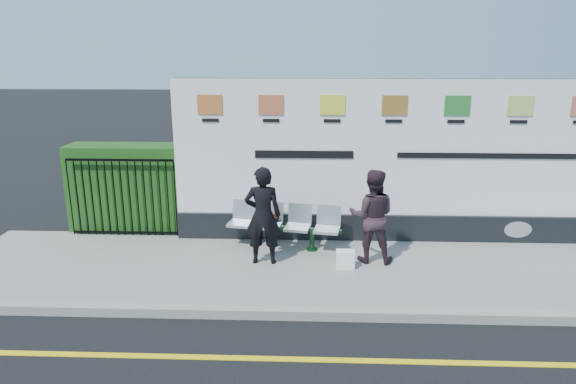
% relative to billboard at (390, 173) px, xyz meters
% --- Properties ---
extents(ground, '(80.00, 80.00, 0.00)m').
position_rel_billboard_xyz_m(ground, '(-0.50, -3.85, -1.42)').
color(ground, black).
extents(pavement, '(14.00, 3.00, 0.12)m').
position_rel_billboard_xyz_m(pavement, '(-0.50, -1.35, -1.36)').
color(pavement, gray).
rests_on(pavement, ground).
extents(kerb, '(14.00, 0.18, 0.14)m').
position_rel_billboard_xyz_m(kerb, '(-0.50, -2.85, -1.35)').
color(kerb, gray).
rests_on(kerb, ground).
extents(yellow_line, '(14.00, 0.10, 0.01)m').
position_rel_billboard_xyz_m(yellow_line, '(-0.50, -3.85, -1.42)').
color(yellow_line, yellow).
rests_on(yellow_line, ground).
extents(billboard, '(8.00, 0.30, 3.00)m').
position_rel_billboard_xyz_m(billboard, '(0.00, 0.00, 0.00)').
color(billboard, black).
rests_on(billboard, pavement).
extents(hedge, '(2.35, 0.70, 1.70)m').
position_rel_billboard_xyz_m(hedge, '(-5.08, 0.45, -0.45)').
color(hedge, '#1F4C16').
rests_on(hedge, pavement).
extents(railing, '(2.05, 0.06, 1.54)m').
position_rel_billboard_xyz_m(railing, '(-5.08, -0.00, -0.53)').
color(railing, black).
rests_on(railing, pavement).
extents(bench, '(2.10, 0.88, 0.44)m').
position_rel_billboard_xyz_m(bench, '(-1.96, -0.54, -1.08)').
color(bench, '#AEB2B7').
rests_on(bench, pavement).
extents(woman_left, '(0.62, 0.42, 1.68)m').
position_rel_billboard_xyz_m(woman_left, '(-2.27, -1.21, -0.46)').
color(woman_left, black).
rests_on(woman_left, pavement).
extents(woman_right, '(0.85, 0.70, 1.61)m').
position_rel_billboard_xyz_m(woman_right, '(-0.44, -1.06, -0.49)').
color(woman_right, '#312027').
rests_on(woman_right, pavement).
extents(handbag_brown, '(0.28, 0.15, 0.21)m').
position_rel_billboard_xyz_m(handbag_brown, '(-2.23, -0.49, -0.76)').
color(handbag_brown, black).
rests_on(handbag_brown, bench).
extents(carrier_bag_white, '(0.30, 0.18, 0.30)m').
position_rel_billboard_xyz_m(carrier_bag_white, '(-0.89, -1.39, -1.15)').
color(carrier_bag_white, white).
rests_on(carrier_bag_white, pavement).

